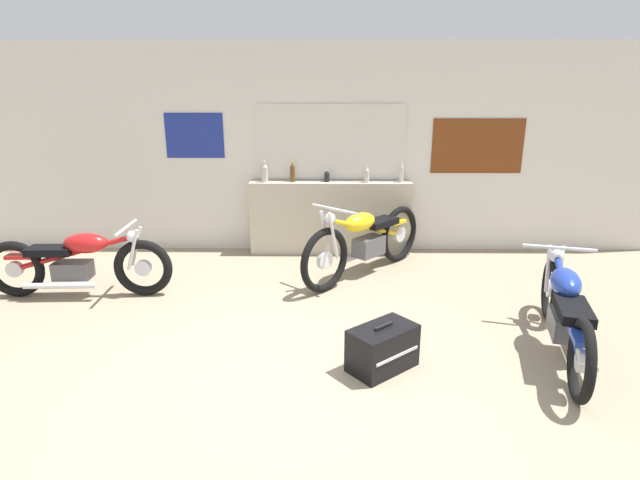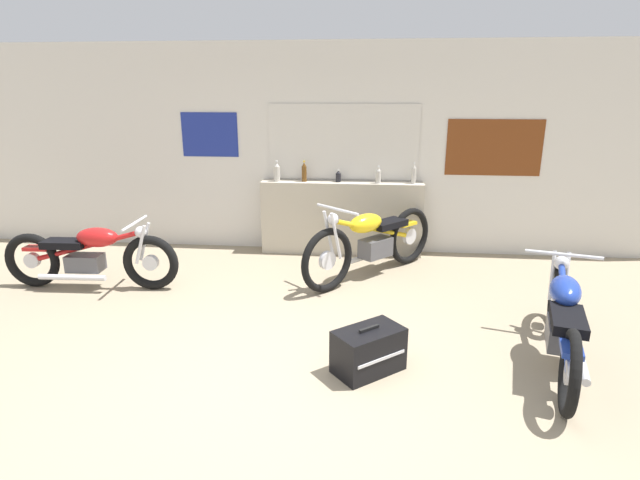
# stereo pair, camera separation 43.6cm
# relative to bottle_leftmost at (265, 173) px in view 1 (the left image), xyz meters

# --- Properties ---
(ground_plane) EXTENTS (24.00, 24.00, 0.00)m
(ground_plane) POSITION_rel_bottle_leftmost_xyz_m (0.57, -3.35, -1.12)
(ground_plane) COLOR gray
(wall_back) EXTENTS (10.00, 0.07, 2.80)m
(wall_back) POSITION_rel_bottle_leftmost_xyz_m (0.59, 0.20, 0.28)
(wall_back) COLOR silver
(wall_back) RESTS_ON ground_plane
(sill_counter) EXTENTS (2.18, 0.28, 1.00)m
(sill_counter) POSITION_rel_bottle_leftmost_xyz_m (0.88, 0.02, -0.62)
(sill_counter) COLOR #B7AD99
(sill_counter) RESTS_ON ground_plane
(bottle_leftmost) EXTENTS (0.09, 0.09, 0.28)m
(bottle_leftmost) POSITION_rel_bottle_leftmost_xyz_m (0.00, 0.00, 0.00)
(bottle_leftmost) COLOR #B7B2A8
(bottle_leftmost) RESTS_ON sill_counter
(bottle_left_center) EXTENTS (0.07, 0.07, 0.28)m
(bottle_left_center) POSITION_rel_bottle_leftmost_xyz_m (0.37, 0.02, 0.00)
(bottle_left_center) COLOR #5B3814
(bottle_left_center) RESTS_ON sill_counter
(bottle_center) EXTENTS (0.07, 0.07, 0.16)m
(bottle_center) POSITION_rel_bottle_leftmost_xyz_m (0.83, 0.03, -0.05)
(bottle_center) COLOR black
(bottle_center) RESTS_ON sill_counter
(bottle_right_center) EXTENTS (0.07, 0.07, 0.23)m
(bottle_right_center) POSITION_rel_bottle_leftmost_xyz_m (1.36, -0.02, -0.02)
(bottle_right_center) COLOR #B7B2A8
(bottle_right_center) RESTS_ON sill_counter
(bottle_rightmost) EXTENTS (0.06, 0.06, 0.28)m
(bottle_rightmost) POSITION_rel_bottle_leftmost_xyz_m (1.83, 0.01, 0.00)
(bottle_rightmost) COLOR #B7B2A8
(bottle_rightmost) RESTS_ON sill_counter
(motorcycle_blue) EXTENTS (0.76, 1.99, 0.79)m
(motorcycle_blue) POSITION_rel_bottle_leftmost_xyz_m (2.85, -2.73, -0.72)
(motorcycle_blue) COLOR black
(motorcycle_blue) RESTS_ON ground_plane
(motorcycle_yellow) EXTENTS (1.53, 1.66, 0.94)m
(motorcycle_yellow) POSITION_rel_bottle_leftmost_xyz_m (1.30, -0.86, -0.67)
(motorcycle_yellow) COLOR black
(motorcycle_yellow) RESTS_ON ground_plane
(motorcycle_red) EXTENTS (2.02, 0.64, 0.79)m
(motorcycle_red) POSITION_rel_bottle_leftmost_xyz_m (-1.87, -1.56, -0.73)
(motorcycle_red) COLOR black
(motorcycle_red) RESTS_ON ground_plane
(hard_case_black) EXTENTS (0.63, 0.59, 0.39)m
(hard_case_black) POSITION_rel_bottle_leftmost_xyz_m (1.28, -3.02, -0.94)
(hard_case_black) COLOR black
(hard_case_black) RESTS_ON ground_plane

